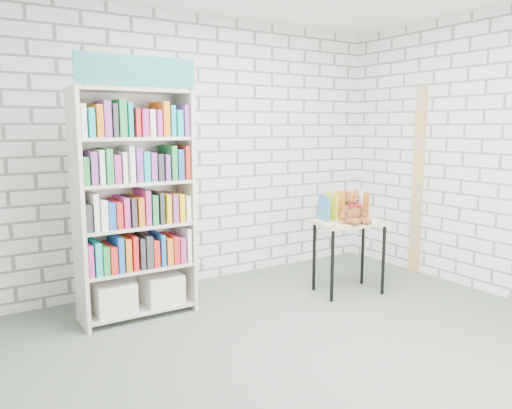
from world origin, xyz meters
TOP-DOWN VIEW (x-y plane):
  - ground at (0.00, 0.00)m, footprint 4.50×4.50m
  - room_shell at (0.00, 0.00)m, footprint 4.52×4.02m
  - bookshelf at (-0.95, 1.36)m, footprint 0.99×0.39m
  - display_table at (1.05, 0.81)m, footprint 0.77×0.60m
  - table_books at (1.08, 0.92)m, footprint 0.51×0.30m
  - teddy_bear at (1.00, 0.71)m, footprint 0.30×0.28m
  - door_trim at (2.23, 0.95)m, footprint 0.05×0.12m

SIDE VIEW (x-z plane):
  - ground at x=0.00m, z-range 0.00..0.00m
  - display_table at x=1.05m, z-range 0.27..1.00m
  - teddy_bear at x=1.00m, z-range 0.70..1.03m
  - table_books at x=1.08m, z-range 0.74..1.02m
  - bookshelf at x=-0.95m, z-range -0.10..2.13m
  - door_trim at x=2.23m, z-range 0.00..2.10m
  - room_shell at x=0.00m, z-range 0.38..3.19m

